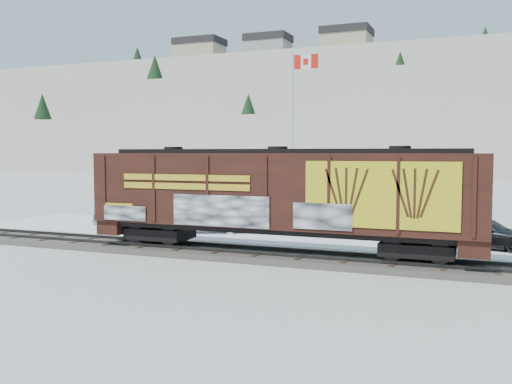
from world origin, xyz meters
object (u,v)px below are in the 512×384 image
at_px(hopper_railcar, 278,194).
at_px(car_white, 210,221).
at_px(car_silver, 131,215).
at_px(flagpole, 294,158).
at_px(car_dark, 483,233).

bearing_deg(hopper_railcar, car_white, 136.19).
relative_size(car_silver, car_white, 1.11).
height_order(hopper_railcar, flagpole, flagpole).
bearing_deg(hopper_railcar, flagpole, 105.48).
distance_m(hopper_railcar, car_dark, 11.23).
relative_size(car_white, car_dark, 0.82).
height_order(car_white, car_dark, car_dark).
xyz_separation_m(hopper_railcar, car_dark, (8.71, 6.74, -2.20)).
bearing_deg(flagpole, car_silver, -135.03).
height_order(flagpole, car_white, flagpole).
bearing_deg(car_dark, hopper_railcar, 141.09).
distance_m(flagpole, car_silver, 12.16).
bearing_deg(hopper_railcar, car_dark, 37.71).
distance_m(flagpole, car_dark, 15.39).
distance_m(hopper_railcar, car_silver, 13.96).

